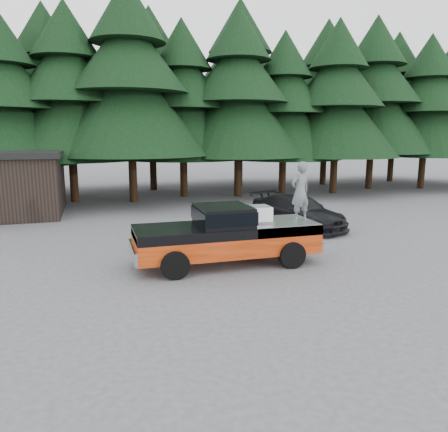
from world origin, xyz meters
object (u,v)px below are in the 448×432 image
object	(u,v)px
pickup_truck	(226,244)
air_compressor	(259,215)
parked_car	(297,212)
man_on_bed	(300,192)

from	to	relation	value
pickup_truck	air_compressor	size ratio (longest dim) A/B	8.42
pickup_truck	parked_car	xyz separation A→B (m)	(4.72, 4.45, 0.06)
air_compressor	parked_car	size ratio (longest dim) A/B	0.14
air_compressor	man_on_bed	xyz separation A→B (m)	(1.31, -0.22, 0.73)
pickup_truck	man_on_bed	size ratio (longest dim) A/B	3.09
pickup_truck	parked_car	size ratio (longest dim) A/B	1.21
air_compressor	parked_car	world-z (taller)	air_compressor
man_on_bed	parked_car	size ratio (longest dim) A/B	0.39
air_compressor	pickup_truck	bearing A→B (deg)	176.85
pickup_truck	air_compressor	world-z (taller)	air_compressor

